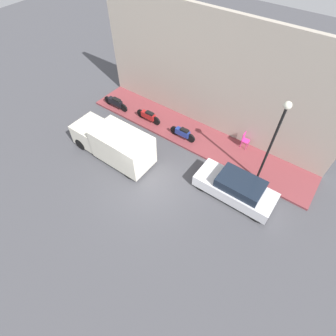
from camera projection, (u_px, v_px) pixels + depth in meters
name	position (u px, v px, depth m)	size (l,w,h in m)	color
ground_plane	(147.00, 185.00, 14.07)	(60.00, 60.00, 0.00)	#47474C
sidewalk	(194.00, 136.00, 16.45)	(2.51, 14.91, 0.13)	brown
building_facade	(212.00, 77.00, 14.59)	(0.30, 14.91, 6.91)	#B2A899
parked_car	(236.00, 188.00, 13.14)	(1.62, 4.06, 1.35)	silver
delivery_van	(113.00, 143.00, 14.70)	(1.83, 5.01, 2.00)	silver
motorcycle_blue	(183.00, 133.00, 15.92)	(0.30, 1.76, 0.75)	navy
motorcycle_black	(116.00, 102.00, 17.87)	(0.30, 2.06, 0.77)	black
motorcycle_red	(148.00, 116.00, 16.97)	(0.30, 1.86, 0.74)	#B21E1E
streetlamp	(276.00, 133.00, 11.65)	(0.35, 0.35, 4.98)	black
cafe_chair	(245.00, 139.00, 15.33)	(0.40, 0.40, 1.01)	#D8338C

